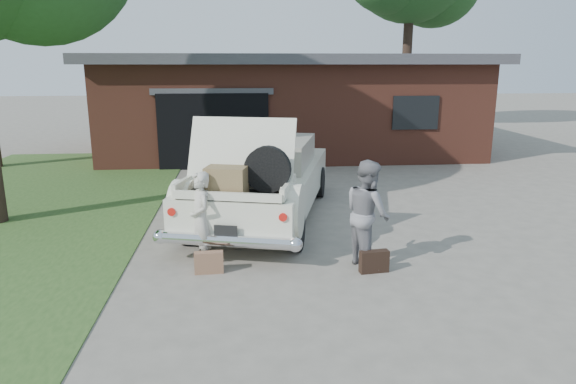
{
  "coord_description": "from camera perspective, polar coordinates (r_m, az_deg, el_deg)",
  "views": [
    {
      "loc": [
        -0.7,
        -7.04,
        3.02
      ],
      "look_at": [
        0.0,
        0.6,
        1.1
      ],
      "focal_mm": 32.0,
      "sensor_mm": 36.0,
      "label": 1
    }
  ],
  "objects": [
    {
      "name": "ground",
      "position": [
        7.69,
        0.41,
        -9.07
      ],
      "size": [
        90.0,
        90.0,
        0.0
      ],
      "primitive_type": "plane",
      "color": "gray",
      "rests_on": "ground"
    },
    {
      "name": "house",
      "position": [
        18.63,
        -0.03,
        9.92
      ],
      "size": [
        12.8,
        7.8,
        3.3
      ],
      "color": "brown",
      "rests_on": "ground"
    },
    {
      "name": "sedan",
      "position": [
        10.2,
        -2.82,
        1.47
      ],
      "size": [
        3.39,
        5.77,
        2.16
      ],
      "rotation": [
        0.0,
        0.0,
        -0.26
      ],
      "color": "silver",
      "rests_on": "ground"
    },
    {
      "name": "woman_left",
      "position": [
        7.96,
        -9.64,
        -2.91
      ],
      "size": [
        0.5,
        0.61,
        1.45
      ],
      "primitive_type": "imported",
      "rotation": [
        0.0,
        0.0,
        -1.23
      ],
      "color": "beige",
      "rests_on": "ground"
    },
    {
      "name": "woman_right",
      "position": [
        7.86,
        8.83,
        -2.35
      ],
      "size": [
        0.8,
        0.93,
        1.64
      ],
      "primitive_type": "imported",
      "rotation": [
        0.0,
        0.0,
        1.82
      ],
      "color": "gray",
      "rests_on": "ground"
    },
    {
      "name": "suitcase_left",
      "position": [
        7.75,
        -8.78,
        -7.75
      ],
      "size": [
        0.43,
        0.16,
        0.33
      ],
      "primitive_type": "cube",
      "rotation": [
        0.0,
        0.0,
        0.05
      ],
      "color": "#94664B",
      "rests_on": "ground"
    },
    {
      "name": "suitcase_right",
      "position": [
        7.79,
        9.54,
        -7.62
      ],
      "size": [
        0.45,
        0.19,
        0.34
      ],
      "primitive_type": "cube",
      "rotation": [
        0.0,
        0.0,
        0.12
      ],
      "color": "black",
      "rests_on": "ground"
    }
  ]
}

